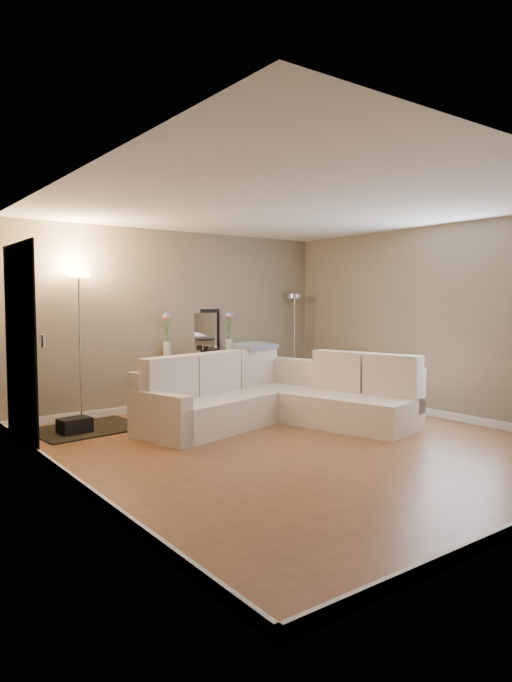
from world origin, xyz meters
TOP-DOWN VIEW (x-y plane):
  - floor at (0.00, 0.00)m, footprint 5.00×5.50m
  - ceiling at (0.00, 0.00)m, footprint 5.00×5.50m
  - wall_back at (0.00, 2.76)m, footprint 5.00×0.02m
  - wall_left at (-2.51, 0.00)m, footprint 0.02×5.50m
  - wall_right at (2.51, 0.00)m, footprint 0.02×5.50m
  - baseboard_back at (0.00, 2.73)m, footprint 5.00×0.03m
  - baseboard_left at (-2.48, 0.00)m, footprint 0.03×5.50m
  - baseboard_right at (2.48, 0.00)m, footprint 0.03×5.50m
  - doorway at (-2.48, 1.70)m, footprint 0.02×1.20m
  - switch_plate at (-2.48, 0.85)m, footprint 0.02×0.08m
  - sectional_sofa at (0.41, 1.03)m, footprint 3.16×2.65m
  - throw_blanket at (0.70, 1.76)m, footprint 0.74×0.56m
  - console_table at (0.21, 2.62)m, footprint 1.24×0.41m
  - leaning_mirror at (0.29, 2.77)m, footprint 0.87×0.10m
  - table_decor at (0.28, 2.58)m, footprint 0.52×0.12m
  - flower_vase_left at (-0.23, 2.65)m, footprint 0.14×0.12m
  - flower_vase_right at (0.80, 2.58)m, footprint 0.14×0.12m
  - floor_lamp_lit at (-1.55, 2.50)m, footprint 0.31×0.31m
  - floor_lamp_unlit at (2.09, 2.55)m, footprint 0.27×0.27m
  - charcoal_rug at (-1.62, 2.12)m, footprint 1.38×1.10m
  - black_bag at (-1.82, 1.98)m, footprint 0.39×0.30m

SIDE VIEW (x-z plane):
  - floor at x=0.00m, z-range -0.01..0.00m
  - charcoal_rug at x=-1.62m, z-range 0.00..0.02m
  - baseboard_back at x=0.00m, z-range 0.00..0.10m
  - baseboard_left at x=-2.48m, z-range 0.00..0.10m
  - baseboard_right at x=2.48m, z-range 0.00..0.10m
  - black_bag at x=-1.82m, z-range -0.05..0.19m
  - sectional_sofa at x=0.41m, z-range -0.12..0.80m
  - console_table at x=0.21m, z-range 0.05..0.80m
  - table_decor at x=0.28m, z-range 0.74..0.87m
  - throw_blanket at x=0.70m, z-range 0.91..0.99m
  - flower_vase_left at x=-0.23m, z-range 0.72..1.37m
  - flower_vase_right at x=0.80m, z-range 0.72..1.37m
  - doorway at x=-2.48m, z-range 0.00..2.20m
  - leaning_mirror at x=0.29m, z-range 0.78..1.46m
  - switch_plate at x=-2.48m, z-range 1.14..1.26m
  - floor_lamp_unlit at x=2.09m, z-range 0.35..2.05m
  - wall_back at x=0.00m, z-range 0.00..2.60m
  - wall_left at x=-2.51m, z-range 0.00..2.60m
  - wall_right at x=2.51m, z-range 0.00..2.60m
  - floor_lamp_lit at x=-1.55m, z-range 0.41..2.37m
  - ceiling at x=0.00m, z-range 2.60..2.61m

